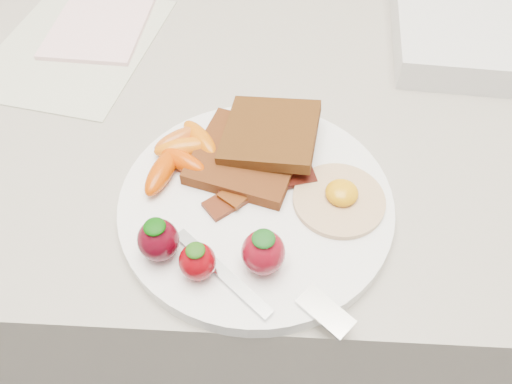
{
  "coord_description": "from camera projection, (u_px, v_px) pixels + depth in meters",
  "views": [
    {
      "loc": [
        0.04,
        1.24,
        1.31
      ],
      "look_at": [
        0.02,
        1.53,
        0.93
      ],
      "focal_mm": 35.0,
      "sensor_mm": 36.0,
      "label": 1
    }
  ],
  "objects": [
    {
      "name": "counter",
      "position": [
        248.0,
        275.0,
        0.96
      ],
      "size": [
        2.0,
        0.6,
        0.9
      ],
      "primitive_type": "cube",
      "color": "gray",
      "rests_on": "ground"
    },
    {
      "name": "plate",
      "position": [
        256.0,
        204.0,
        0.5
      ],
      "size": [
        0.27,
        0.27,
        0.02
      ],
      "primitive_type": "cylinder",
      "color": "white",
      "rests_on": "counter"
    },
    {
      "name": "toast_lower",
      "position": [
        247.0,
        156.0,
        0.51
      ],
      "size": [
        0.13,
        0.13,
        0.01
      ],
      "primitive_type": "cube",
      "rotation": [
        0.0,
        0.0,
        -0.28
      ],
      "color": "#3C1204",
      "rests_on": "plate"
    },
    {
      "name": "toast_upper",
      "position": [
        270.0,
        133.0,
        0.52
      ],
      "size": [
        0.11,
        0.11,
        0.02
      ],
      "primitive_type": "cube",
      "rotation": [
        0.0,
        -0.1,
        -0.14
      ],
      "color": "#361E07",
      "rests_on": "toast_lower"
    },
    {
      "name": "fried_egg",
      "position": [
        340.0,
        198.0,
        0.48
      ],
      "size": [
        0.1,
        0.1,
        0.02
      ],
      "color": "beige",
      "rests_on": "plate"
    },
    {
      "name": "bacon_strips",
      "position": [
        258.0,
        181.0,
        0.5
      ],
      "size": [
        0.11,
        0.11,
        0.01
      ],
      "color": "#3D0807",
      "rests_on": "plate"
    },
    {
      "name": "baby_carrots",
      "position": [
        181.0,
        152.0,
        0.51
      ],
      "size": [
        0.08,
        0.11,
        0.02
      ],
      "color": "orange",
      "rests_on": "plate"
    },
    {
      "name": "strawberries",
      "position": [
        209.0,
        250.0,
        0.43
      ],
      "size": [
        0.13,
        0.05,
        0.05
      ],
      "color": "#490411",
      "rests_on": "plate"
    },
    {
      "name": "fork",
      "position": [
        268.0,
        289.0,
        0.43
      ],
      "size": [
        0.16,
        0.1,
        0.0
      ],
      "color": "silver",
      "rests_on": "plate"
    },
    {
      "name": "paper_sheet",
      "position": [
        76.0,
        45.0,
        0.67
      ],
      "size": [
        0.24,
        0.29,
        0.0
      ],
      "primitive_type": "cube",
      "rotation": [
        0.0,
        0.0,
        -0.18
      ],
      "color": "beige",
      "rests_on": "counter"
    },
    {
      "name": "notepad",
      "position": [
        102.0,
        21.0,
        0.7
      ],
      "size": [
        0.13,
        0.19,
        0.01
      ],
      "primitive_type": "cube",
      "rotation": [
        0.0,
        0.0,
        -0.06
      ],
      "color": "#FDCAD2",
      "rests_on": "paper_sheet"
    },
    {
      "name": "appliance",
      "position": [
        511.0,
        27.0,
        0.66
      ],
      "size": [
        0.32,
        0.27,
        0.04
      ],
      "primitive_type": "cube",
      "rotation": [
        0.0,
        0.0,
        -0.08
      ],
      "color": "silver",
      "rests_on": "counter"
    }
  ]
}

